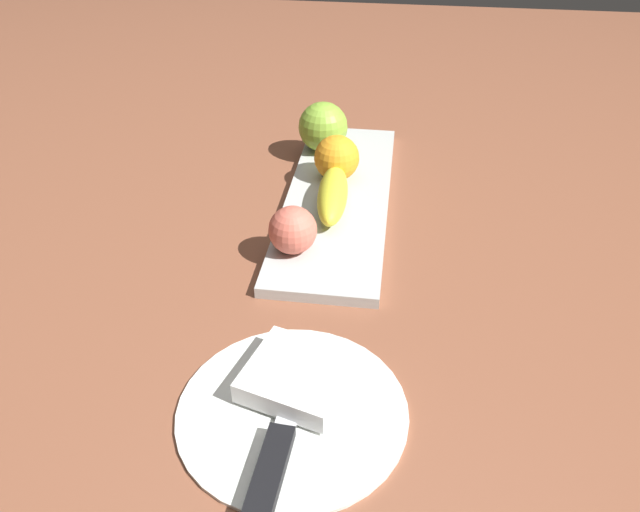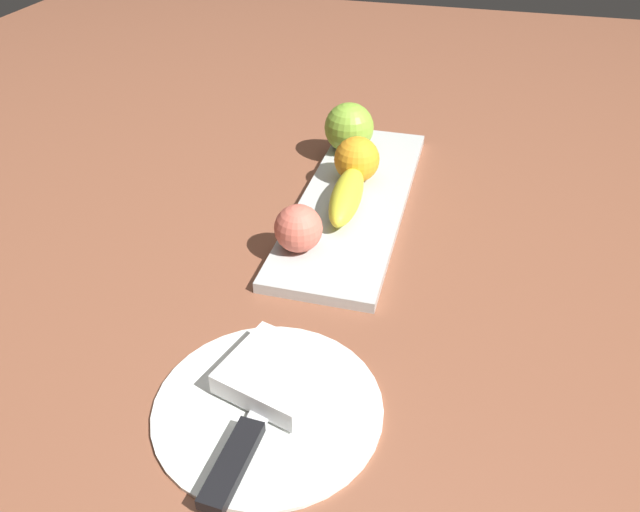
{
  "view_description": "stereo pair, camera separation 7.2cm",
  "coord_description": "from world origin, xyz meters",
  "px_view_note": "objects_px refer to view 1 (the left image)",
  "views": [
    {
      "loc": [
        -0.72,
        -0.04,
        0.47
      ],
      "look_at": [
        -0.15,
        0.04,
        0.04
      ],
      "focal_mm": 34.35,
      "sensor_mm": 36.0,
      "label": 1
    },
    {
      "loc": [
        -0.71,
        -0.11,
        0.47
      ],
      "look_at": [
        -0.15,
        0.04,
        0.04
      ],
      "focal_mm": 34.35,
      "sensor_mm": 36.0,
      "label": 2
    }
  ],
  "objects_px": {
    "orange_near_apple": "(337,158)",
    "folded_napkin": "(297,376)",
    "peach": "(293,230)",
    "knife": "(275,457)",
    "banana": "(333,195)",
    "fruit_tray": "(338,199)",
    "dinner_plate": "(292,409)",
    "apple": "(323,127)"
  },
  "relations": [
    {
      "from": "orange_near_apple",
      "to": "peach",
      "type": "relative_size",
      "value": 1.11
    },
    {
      "from": "banana",
      "to": "peach",
      "type": "height_order",
      "value": "peach"
    },
    {
      "from": "apple",
      "to": "knife",
      "type": "distance_m",
      "value": 0.6
    },
    {
      "from": "apple",
      "to": "dinner_plate",
      "type": "distance_m",
      "value": 0.54
    },
    {
      "from": "dinner_plate",
      "to": "folded_napkin",
      "type": "distance_m",
      "value": 0.03
    },
    {
      "from": "fruit_tray",
      "to": "peach",
      "type": "xyz_separation_m",
      "value": [
        -0.15,
        0.04,
        0.04
      ]
    },
    {
      "from": "orange_near_apple",
      "to": "peach",
      "type": "height_order",
      "value": "orange_near_apple"
    },
    {
      "from": "folded_napkin",
      "to": "banana",
      "type": "bearing_deg",
      "value": 0.68
    },
    {
      "from": "dinner_plate",
      "to": "knife",
      "type": "xyz_separation_m",
      "value": [
        -0.06,
        0.0,
        0.01
      ]
    },
    {
      "from": "apple",
      "to": "dinner_plate",
      "type": "xyz_separation_m",
      "value": [
        -0.53,
        -0.04,
        -0.05
      ]
    },
    {
      "from": "orange_near_apple",
      "to": "folded_napkin",
      "type": "distance_m",
      "value": 0.41
    },
    {
      "from": "folded_napkin",
      "to": "dinner_plate",
      "type": "bearing_deg",
      "value": 180.0
    },
    {
      "from": "fruit_tray",
      "to": "dinner_plate",
      "type": "distance_m",
      "value": 0.39
    },
    {
      "from": "apple",
      "to": "peach",
      "type": "xyz_separation_m",
      "value": [
        -0.29,
        -0.0,
        -0.01
      ]
    },
    {
      "from": "fruit_tray",
      "to": "orange_near_apple",
      "type": "xyz_separation_m",
      "value": [
        0.05,
        0.01,
        0.04
      ]
    },
    {
      "from": "fruit_tray",
      "to": "banana",
      "type": "relative_size",
      "value": 3.04
    },
    {
      "from": "dinner_plate",
      "to": "knife",
      "type": "height_order",
      "value": "knife"
    },
    {
      "from": "dinner_plate",
      "to": "folded_napkin",
      "type": "bearing_deg",
      "value": -0.0
    },
    {
      "from": "orange_near_apple",
      "to": "banana",
      "type": "bearing_deg",
      "value": -177.17
    },
    {
      "from": "banana",
      "to": "folded_napkin",
      "type": "bearing_deg",
      "value": 177.93
    },
    {
      "from": "fruit_tray",
      "to": "dinner_plate",
      "type": "xyz_separation_m",
      "value": [
        -0.39,
        0.0,
        -0.0
      ]
    },
    {
      "from": "dinner_plate",
      "to": "folded_napkin",
      "type": "height_order",
      "value": "folded_napkin"
    },
    {
      "from": "peach",
      "to": "dinner_plate",
      "type": "distance_m",
      "value": 0.25
    },
    {
      "from": "banana",
      "to": "orange_near_apple",
      "type": "xyz_separation_m",
      "value": [
        0.08,
        0.0,
        0.01
      ]
    },
    {
      "from": "peach",
      "to": "knife",
      "type": "distance_m",
      "value": 0.31
    },
    {
      "from": "dinner_plate",
      "to": "peach",
      "type": "bearing_deg",
      "value": 9.53
    },
    {
      "from": "knife",
      "to": "apple",
      "type": "bearing_deg",
      "value": 6.94
    },
    {
      "from": "fruit_tray",
      "to": "dinner_plate",
      "type": "relative_size",
      "value": 2.06
    },
    {
      "from": "apple",
      "to": "knife",
      "type": "xyz_separation_m",
      "value": [
        -0.59,
        -0.04,
        -0.04
      ]
    },
    {
      "from": "banana",
      "to": "orange_near_apple",
      "type": "distance_m",
      "value": 0.09
    },
    {
      "from": "dinner_plate",
      "to": "banana",
      "type": "bearing_deg",
      "value": 0.63
    },
    {
      "from": "peach",
      "to": "banana",
      "type": "bearing_deg",
      "value": -18.7
    },
    {
      "from": "orange_near_apple",
      "to": "folded_napkin",
      "type": "relative_size",
      "value": 0.71
    },
    {
      "from": "peach",
      "to": "dinner_plate",
      "type": "xyz_separation_m",
      "value": [
        -0.24,
        -0.04,
        -0.04
      ]
    },
    {
      "from": "orange_near_apple",
      "to": "apple",
      "type": "bearing_deg",
      "value": 19.4
    },
    {
      "from": "peach",
      "to": "knife",
      "type": "xyz_separation_m",
      "value": [
        -0.3,
        -0.04,
        -0.03
      ]
    },
    {
      "from": "banana",
      "to": "folded_napkin",
      "type": "xyz_separation_m",
      "value": [
        -0.33,
        -0.0,
        -0.02
      ]
    },
    {
      "from": "fruit_tray",
      "to": "apple",
      "type": "bearing_deg",
      "value": 16.14
    },
    {
      "from": "dinner_plate",
      "to": "orange_near_apple",
      "type": "bearing_deg",
      "value": 1.05
    },
    {
      "from": "fruit_tray",
      "to": "banana",
      "type": "xyz_separation_m",
      "value": [
        -0.04,
        0.0,
        0.03
      ]
    },
    {
      "from": "folded_napkin",
      "to": "apple",
      "type": "bearing_deg",
      "value": 4.66
    },
    {
      "from": "folded_napkin",
      "to": "knife",
      "type": "relative_size",
      "value": 0.53
    }
  ]
}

